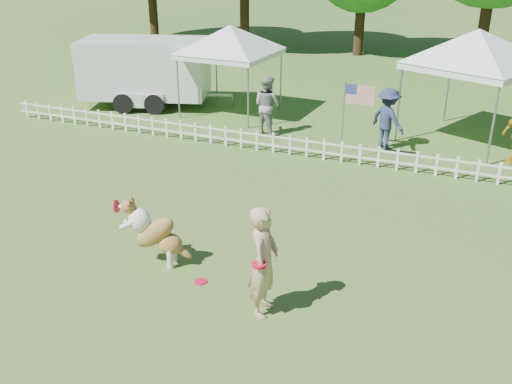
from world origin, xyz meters
TOP-DOWN VIEW (x-y plane):
  - ground at (0.00, 0.00)m, footprint 120.00×120.00m
  - picket_fence at (0.00, 7.00)m, footprint 22.00×0.08m
  - handler at (0.83, -0.12)m, footprint 0.51×0.73m
  - dog at (-1.57, 0.50)m, footprint 1.34×0.71m
  - frisbee_on_turf at (-0.53, 0.23)m, footprint 0.23×0.23m
  - canopy_tent_left at (-4.54, 10.19)m, footprint 2.98×2.98m
  - canopy_tent_right at (3.18, 10.19)m, footprint 4.11×4.11m
  - cargo_trailer at (-7.82, 9.94)m, footprint 5.97×3.99m
  - flag_pole at (0.20, 7.12)m, footprint 0.85×0.11m
  - spectator_a at (-2.56, 8.55)m, footprint 1.07×0.95m
  - spectator_b at (1.14, 8.61)m, footprint 1.32×1.18m

SIDE VIEW (x-z plane):
  - ground at x=0.00m, z-range 0.00..0.00m
  - frisbee_on_turf at x=-0.53m, z-range 0.00..0.02m
  - picket_fence at x=0.00m, z-range 0.00..0.60m
  - dog at x=-1.57m, z-range 0.00..1.32m
  - spectator_b at x=1.14m, z-range 0.00..1.78m
  - spectator_a at x=-2.56m, z-range 0.00..1.82m
  - handler at x=0.83m, z-range 0.00..1.89m
  - flag_pole at x=0.20m, z-range 0.00..2.20m
  - cargo_trailer at x=-7.82m, z-range 0.00..2.42m
  - canopy_tent_left at x=-4.54m, z-range 0.00..2.93m
  - canopy_tent_right at x=3.18m, z-range 0.00..3.23m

